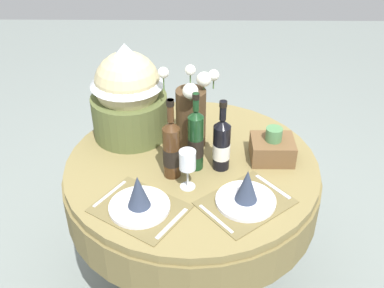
{
  "coord_description": "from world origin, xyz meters",
  "views": [
    {
      "loc": [
        0.02,
        -1.66,
        1.96
      ],
      "look_at": [
        0.0,
        0.03,
        0.82
      ],
      "focal_mm": 43.36,
      "sensor_mm": 36.0,
      "label": 1
    }
  ],
  "objects_px": {
    "flower_vase": "(191,112)",
    "wine_bottle_left": "(172,149)",
    "gift_tub_back_left": "(128,90)",
    "wine_bottle_rear": "(222,144)",
    "wine_bottle_centre": "(196,140)",
    "wine_glass_left": "(188,161)",
    "woven_basket_side_right": "(272,148)",
    "place_setting_left": "(139,200)",
    "dining_table": "(192,188)",
    "place_setting_right": "(246,194)"
  },
  "relations": [
    {
      "from": "flower_vase",
      "to": "wine_bottle_left",
      "type": "height_order",
      "value": "flower_vase"
    },
    {
      "from": "flower_vase",
      "to": "gift_tub_back_left",
      "type": "bearing_deg",
      "value": 164.04
    },
    {
      "from": "wine_bottle_left",
      "to": "wine_bottle_rear",
      "type": "xyz_separation_m",
      "value": [
        0.21,
        0.06,
        -0.01
      ]
    },
    {
      "from": "wine_bottle_left",
      "to": "wine_bottle_centre",
      "type": "bearing_deg",
      "value": 29.3
    },
    {
      "from": "wine_glass_left",
      "to": "woven_basket_side_right",
      "type": "distance_m",
      "value": 0.43
    },
    {
      "from": "gift_tub_back_left",
      "to": "place_setting_left",
      "type": "bearing_deg",
      "value": -79.94
    },
    {
      "from": "wine_bottle_centre",
      "to": "dining_table",
      "type": "bearing_deg",
      "value": 116.35
    },
    {
      "from": "wine_bottle_left",
      "to": "wine_bottle_centre",
      "type": "relative_size",
      "value": 1.0
    },
    {
      "from": "place_setting_left",
      "to": "place_setting_right",
      "type": "xyz_separation_m",
      "value": [
        0.42,
        0.04,
        0.0
      ]
    },
    {
      "from": "wine_glass_left",
      "to": "wine_bottle_rear",
      "type": "bearing_deg",
      "value": 44.47
    },
    {
      "from": "place_setting_right",
      "to": "wine_bottle_centre",
      "type": "distance_m",
      "value": 0.32
    },
    {
      "from": "woven_basket_side_right",
      "to": "flower_vase",
      "type": "bearing_deg",
      "value": 161.99
    },
    {
      "from": "flower_vase",
      "to": "gift_tub_back_left",
      "type": "height_order",
      "value": "gift_tub_back_left"
    },
    {
      "from": "dining_table",
      "to": "wine_bottle_rear",
      "type": "xyz_separation_m",
      "value": [
        0.13,
        -0.03,
        0.27
      ]
    },
    {
      "from": "dining_table",
      "to": "wine_bottle_rear",
      "type": "distance_m",
      "value": 0.3
    },
    {
      "from": "gift_tub_back_left",
      "to": "place_setting_right",
      "type": "bearing_deg",
      "value": -44.51
    },
    {
      "from": "flower_vase",
      "to": "dining_table",
      "type": "bearing_deg",
      "value": -88.32
    },
    {
      "from": "flower_vase",
      "to": "wine_bottle_centre",
      "type": "bearing_deg",
      "value": -83.58
    },
    {
      "from": "place_setting_right",
      "to": "wine_bottle_centre",
      "type": "xyz_separation_m",
      "value": [
        -0.2,
        0.24,
        0.1
      ]
    },
    {
      "from": "place_setting_left",
      "to": "woven_basket_side_right",
      "type": "xyz_separation_m",
      "value": [
        0.56,
        0.34,
        0.01
      ]
    },
    {
      "from": "flower_vase",
      "to": "wine_glass_left",
      "type": "height_order",
      "value": "flower_vase"
    },
    {
      "from": "wine_bottle_left",
      "to": "place_setting_left",
      "type": "bearing_deg",
      "value": -117.92
    },
    {
      "from": "wine_bottle_left",
      "to": "wine_glass_left",
      "type": "relative_size",
      "value": 2.03
    },
    {
      "from": "wine_bottle_left",
      "to": "gift_tub_back_left",
      "type": "bearing_deg",
      "value": 123.43
    },
    {
      "from": "place_setting_right",
      "to": "wine_bottle_rear",
      "type": "bearing_deg",
      "value": 110.65
    },
    {
      "from": "gift_tub_back_left",
      "to": "dining_table",
      "type": "bearing_deg",
      "value": -38.35
    },
    {
      "from": "wine_bottle_rear",
      "to": "place_setting_right",
      "type": "bearing_deg",
      "value": -69.35
    },
    {
      "from": "flower_vase",
      "to": "wine_bottle_rear",
      "type": "xyz_separation_m",
      "value": [
        0.13,
        -0.18,
        -0.05
      ]
    },
    {
      "from": "place_setting_right",
      "to": "wine_bottle_centre",
      "type": "height_order",
      "value": "wine_bottle_centre"
    },
    {
      "from": "wine_bottle_left",
      "to": "wine_glass_left",
      "type": "bearing_deg",
      "value": -50.68
    },
    {
      "from": "wine_bottle_left",
      "to": "wine_glass_left",
      "type": "xyz_separation_m",
      "value": [
        0.07,
        -0.08,
        -0.0
      ]
    },
    {
      "from": "place_setting_left",
      "to": "gift_tub_back_left",
      "type": "xyz_separation_m",
      "value": [
        -0.1,
        0.55,
        0.19
      ]
    },
    {
      "from": "place_setting_right",
      "to": "wine_bottle_centre",
      "type": "bearing_deg",
      "value": 130.18
    },
    {
      "from": "place_setting_right",
      "to": "dining_table",
      "type": "bearing_deg",
      "value": 128.73
    },
    {
      "from": "place_setting_right",
      "to": "flower_vase",
      "type": "height_order",
      "value": "flower_vase"
    },
    {
      "from": "wine_bottle_rear",
      "to": "gift_tub_back_left",
      "type": "height_order",
      "value": "gift_tub_back_left"
    },
    {
      "from": "wine_bottle_rear",
      "to": "dining_table",
      "type": "bearing_deg",
      "value": 165.8
    },
    {
      "from": "place_setting_left",
      "to": "wine_glass_left",
      "type": "xyz_separation_m",
      "value": [
        0.19,
        0.14,
        0.08
      ]
    },
    {
      "from": "wine_bottle_left",
      "to": "woven_basket_side_right",
      "type": "xyz_separation_m",
      "value": [
        0.44,
        0.12,
        -0.08
      ]
    },
    {
      "from": "wine_bottle_centre",
      "to": "gift_tub_back_left",
      "type": "height_order",
      "value": "gift_tub_back_left"
    },
    {
      "from": "wine_glass_left",
      "to": "place_setting_left",
      "type": "bearing_deg",
      "value": -143.21
    },
    {
      "from": "place_setting_right",
      "to": "gift_tub_back_left",
      "type": "relative_size",
      "value": 0.92
    },
    {
      "from": "wine_glass_left",
      "to": "gift_tub_back_left",
      "type": "height_order",
      "value": "gift_tub_back_left"
    },
    {
      "from": "place_setting_left",
      "to": "wine_bottle_centre",
      "type": "bearing_deg",
      "value": 51.95
    },
    {
      "from": "woven_basket_side_right",
      "to": "place_setting_left",
      "type": "bearing_deg",
      "value": -148.33
    },
    {
      "from": "place_setting_left",
      "to": "gift_tub_back_left",
      "type": "relative_size",
      "value": 0.92
    },
    {
      "from": "dining_table",
      "to": "place_setting_left",
      "type": "height_order",
      "value": "place_setting_left"
    },
    {
      "from": "dining_table",
      "to": "wine_bottle_centre",
      "type": "xyz_separation_m",
      "value": [
        0.02,
        -0.03,
        0.29
      ]
    },
    {
      "from": "place_setting_right",
      "to": "gift_tub_back_left",
      "type": "bearing_deg",
      "value": 135.49
    },
    {
      "from": "wine_glass_left",
      "to": "dining_table",
      "type": "bearing_deg",
      "value": 84.82
    }
  ]
}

